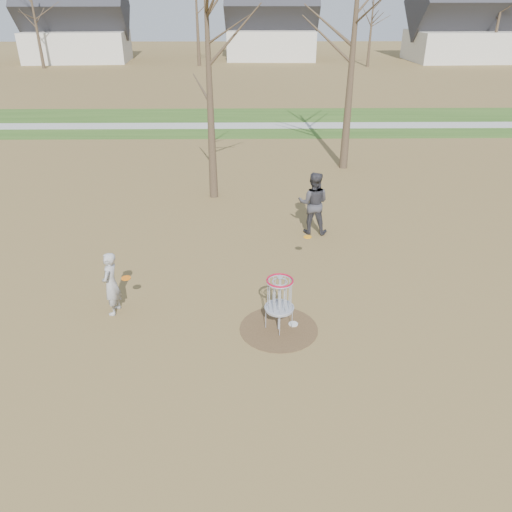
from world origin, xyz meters
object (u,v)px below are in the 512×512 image
at_px(disc_grounded, 293,324).
at_px(player_standing, 111,284).
at_px(disc_golf_basket, 280,295).
at_px(player_throwing, 313,203).

bearing_deg(disc_grounded, player_standing, 172.20).
distance_m(disc_grounded, disc_golf_basket, 0.97).
height_order(player_throwing, disc_grounded, player_throwing).
bearing_deg(disc_golf_basket, player_throwing, 75.59).
xyz_separation_m(player_throwing, disc_golf_basket, (-1.35, -5.24, -0.09)).
bearing_deg(disc_golf_basket, disc_grounded, 24.03).
distance_m(player_throwing, disc_grounded, 5.27).
bearing_deg(disc_golf_basket, player_standing, 169.32).
relative_size(player_standing, disc_golf_basket, 1.17).
distance_m(player_throwing, disc_golf_basket, 5.41).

